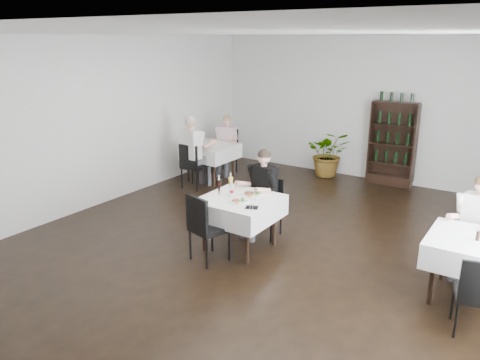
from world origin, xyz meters
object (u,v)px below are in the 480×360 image
at_px(potted_tree, 329,153).
at_px(diner_main, 261,187).
at_px(main_table, 240,208).
at_px(wine_shelf, 392,145).

distance_m(potted_tree, diner_main, 3.65).
bearing_deg(main_table, potted_tree, 95.73).
relative_size(wine_shelf, potted_tree, 1.72).
relative_size(wine_shelf, main_table, 1.70).
height_order(wine_shelf, potted_tree, wine_shelf).
bearing_deg(diner_main, main_table, -90.67).
xyz_separation_m(wine_shelf, main_table, (-0.90, -4.31, -0.23)).
xyz_separation_m(wine_shelf, potted_tree, (-1.32, -0.13, -0.34)).
height_order(main_table, potted_tree, potted_tree).
relative_size(main_table, potted_tree, 1.01).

